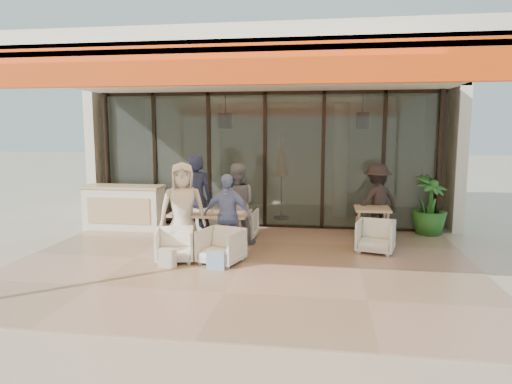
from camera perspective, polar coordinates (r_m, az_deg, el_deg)
ground at (r=8.10m, az=-1.67°, el=-8.96°), size 70.00×70.00×0.00m
terrace_floor at (r=8.09m, az=-1.67°, el=-8.92°), size 8.00×6.00×0.01m
terrace_structure at (r=7.54m, az=-2.14°, el=14.77°), size 8.00×6.00×3.40m
glass_storefront at (r=10.74m, az=1.14°, el=3.93°), size 8.08×0.10×3.20m
interior_block at (r=13.01m, az=2.50°, el=7.40°), size 9.05×3.62×3.52m
host_counter at (r=11.09m, az=-16.16°, el=-1.83°), size 1.85×0.65×1.04m
dining_table at (r=8.94m, az=-5.72°, el=-2.83°), size 1.50×0.90×0.93m
chair_far_left at (r=10.02m, az=-6.65°, el=-3.95°), size 0.68×0.65×0.59m
chair_far_right at (r=9.82m, az=-1.91°, el=-3.81°), size 0.70×0.66×0.71m
chair_near_left at (r=8.24m, az=-10.13°, el=-6.36°), size 0.79×0.76×0.67m
chair_near_right at (r=8.01m, az=-4.39°, el=-6.58°), size 0.83×0.81×0.70m
diner_navy at (r=9.43m, az=-7.51°, el=-0.85°), size 0.74×0.55×1.84m
diner_grey at (r=9.25m, az=-2.49°, el=-1.51°), size 0.91×0.76×1.67m
diner_cream at (r=8.59m, az=-9.15°, el=-2.10°), size 0.98×0.79×1.74m
diner_periwinkle at (r=8.39m, az=-3.66°, el=-2.95°), size 0.94×0.48×1.54m
tote_bag_cream at (r=7.92m, az=-11.03°, el=-8.21°), size 0.30×0.10×0.34m
tote_bag_blue at (r=7.68m, az=-5.05°, el=-8.60°), size 0.30×0.10×0.34m
side_table at (r=9.66m, az=14.32°, el=-2.53°), size 0.70×0.70×0.74m
side_chair at (r=8.99m, az=14.73°, el=-5.21°), size 0.80×0.77×0.70m
standing_woman at (r=10.12m, az=14.89°, el=-1.12°), size 1.20×1.04×1.61m
potted_palm at (r=10.77m, az=20.87°, el=-1.58°), size 1.05×1.05×1.33m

